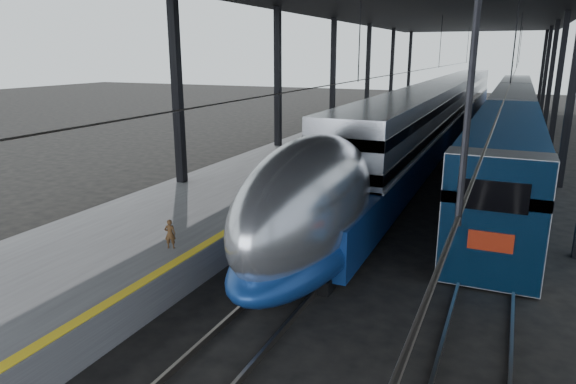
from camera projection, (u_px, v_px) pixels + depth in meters
The scene contains 8 objects.
ground at pixel (245, 266), 16.05m from camera, with size 160.00×160.00×0.00m, color black.
platform at pixel (340, 143), 34.94m from camera, with size 6.00×80.00×1.00m, color #4C4C4F.
yellow_strip at pixel (380, 138), 33.72m from camera, with size 0.30×80.00×0.01m, color gold.
rails at pixel (462, 159), 31.93m from camera, with size 6.52×80.00×0.16m.
canopy at pixel (430, 7), 30.57m from camera, with size 18.00×75.00×9.47m.
tgv_train at pixel (441, 113), 39.30m from camera, with size 3.01×65.20×4.31m.
second_train at pixel (511, 116), 37.87m from camera, with size 2.79×56.05×3.84m.
child at pixel (170, 234), 14.69m from camera, with size 0.32×0.21×0.87m, color #50331A.
Camera 1 is at (7.24, -13.07, 6.45)m, focal length 32.00 mm.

